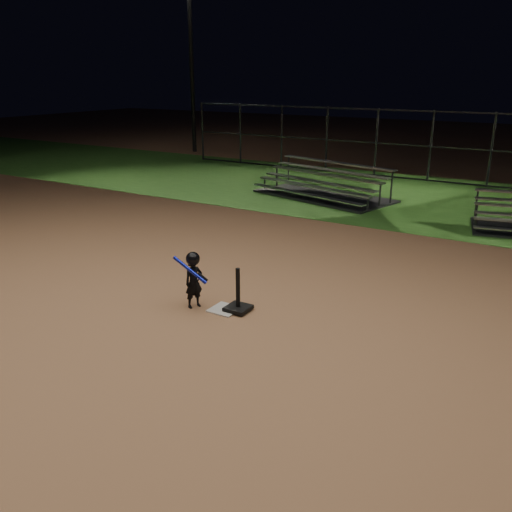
{
  "coord_description": "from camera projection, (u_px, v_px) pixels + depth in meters",
  "views": [
    {
      "loc": [
        4.61,
        -6.67,
        3.69
      ],
      "look_at": [
        0.0,
        1.0,
        0.65
      ],
      "focal_mm": 37.74,
      "sensor_mm": 36.0,
      "label": 1
    }
  ],
  "objects": [
    {
      "name": "grass_strip",
      "position": [
        403.0,
        197.0,
        16.96
      ],
      "size": [
        60.0,
        8.0,
        0.01
      ],
      "primitive_type": "cube",
      "color": "#2C5C1D",
      "rests_on": "ground"
    },
    {
      "name": "child_batter",
      "position": [
        194.0,
        278.0,
        8.81
      ],
      "size": [
        0.58,
        0.43,
        0.96
      ],
      "rotation": [
        0.0,
        0.0,
        1.15
      ],
      "color": "black",
      "rests_on": "ground"
    },
    {
      "name": "batting_tee",
      "position": [
        238.0,
        303.0,
        8.76
      ],
      "size": [
        0.38,
        0.38,
        0.72
      ],
      "color": "black",
      "rests_on": "home_plate"
    },
    {
      "name": "home_plate",
      "position": [
        225.0,
        309.0,
        8.85
      ],
      "size": [
        0.45,
        0.45,
        0.02
      ],
      "primitive_type": "cube",
      "color": "beige",
      "rests_on": "ground"
    },
    {
      "name": "ground",
      "position": [
        225.0,
        310.0,
        8.85
      ],
      "size": [
        80.0,
        80.0,
        0.0
      ],
      "primitive_type": "plane",
      "color": "#AA734D",
      "rests_on": "ground"
    },
    {
      "name": "backstop_fence",
      "position": [
        431.0,
        146.0,
        18.99
      ],
      "size": [
        20.08,
        0.08,
        2.5
      ],
      "color": "#38383D",
      "rests_on": "ground"
    },
    {
      "name": "bleacher_left",
      "position": [
        323.0,
        191.0,
        16.84
      ],
      "size": [
        4.63,
        3.07,
        1.04
      ],
      "rotation": [
        0.0,
        0.0,
        -0.25
      ],
      "color": "#B8B9BE",
      "rests_on": "ground"
    },
    {
      "name": "light_pole_left",
      "position": [
        190.0,
        45.0,
        25.24
      ],
      "size": [
        0.9,
        0.53,
        8.3
      ],
      "color": "#2D2D30",
      "rests_on": "ground"
    }
  ]
}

